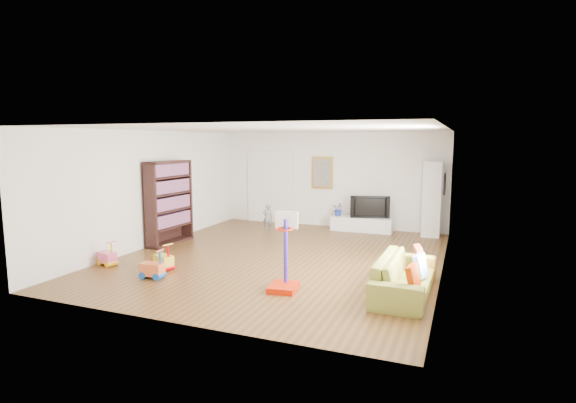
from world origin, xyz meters
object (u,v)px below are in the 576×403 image
at_px(media_console, 361,224).
at_px(bookshelf, 169,203).
at_px(sofa, 405,275).
at_px(basketball_hoop, 283,252).

relative_size(media_console, bookshelf, 0.84).
bearing_deg(bookshelf, media_console, 41.07).
bearing_deg(media_console, bookshelf, -142.49).
height_order(bookshelf, sofa, bookshelf).
height_order(media_console, basketball_hoop, basketball_hoop).
bearing_deg(basketball_hoop, bookshelf, 143.72).
relative_size(bookshelf, sofa, 0.96).
xyz_separation_m(media_console, sofa, (1.74, -4.69, 0.11)).
bearing_deg(basketball_hoop, sofa, 10.05).
bearing_deg(sofa, media_console, 21.57).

